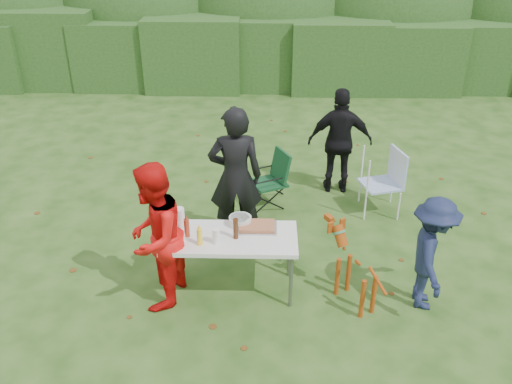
{
  "coord_description": "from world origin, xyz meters",
  "views": [
    {
      "loc": [
        0.07,
        -4.88,
        4.03
      ],
      "look_at": [
        -0.06,
        0.72,
        1.0
      ],
      "focal_mm": 38.0,
      "sensor_mm": 36.0,
      "label": 1
    }
  ],
  "objects_px": {
    "person_red_jacket": "(154,237)",
    "paper_towel_roll": "(179,219)",
    "child": "(431,254)",
    "mustard_bottle": "(200,237)",
    "dog": "(357,272)",
    "beer_bottle": "(236,229)",
    "person_black_puffy": "(340,141)",
    "person_cook": "(235,177)",
    "ketchup_bottle": "(187,228)",
    "lawn_chair": "(381,182)",
    "folding_table": "(230,240)",
    "camping_chair": "(269,180)"
  },
  "relations": [
    {
      "from": "person_cook",
      "to": "camping_chair",
      "type": "xyz_separation_m",
      "value": [
        0.42,
        0.93,
        -0.51
      ]
    },
    {
      "from": "person_black_puffy",
      "to": "paper_towel_roll",
      "type": "height_order",
      "value": "person_black_puffy"
    },
    {
      "from": "person_black_puffy",
      "to": "beer_bottle",
      "type": "height_order",
      "value": "person_black_puffy"
    },
    {
      "from": "folding_table",
      "to": "beer_bottle",
      "type": "relative_size",
      "value": 6.25
    },
    {
      "from": "folding_table",
      "to": "person_red_jacket",
      "type": "xyz_separation_m",
      "value": [
        -0.79,
        -0.21,
        0.16
      ]
    },
    {
      "from": "person_red_jacket",
      "to": "lawn_chair",
      "type": "relative_size",
      "value": 1.79
    },
    {
      "from": "person_black_puffy",
      "to": "ketchup_bottle",
      "type": "bearing_deg",
      "value": 53.83
    },
    {
      "from": "child",
      "to": "dog",
      "type": "xyz_separation_m",
      "value": [
        -0.78,
        -0.02,
        -0.25
      ]
    },
    {
      "from": "camping_chair",
      "to": "beer_bottle",
      "type": "xyz_separation_m",
      "value": [
        -0.36,
        -2.03,
        0.44
      ]
    },
    {
      "from": "lawn_chair",
      "to": "beer_bottle",
      "type": "bearing_deg",
      "value": 28.6
    },
    {
      "from": "person_red_jacket",
      "to": "lawn_chair",
      "type": "bearing_deg",
      "value": 137.24
    },
    {
      "from": "child",
      "to": "mustard_bottle",
      "type": "relative_size",
      "value": 6.7
    },
    {
      "from": "ketchup_bottle",
      "to": "paper_towel_roll",
      "type": "height_order",
      "value": "paper_towel_roll"
    },
    {
      "from": "mustard_bottle",
      "to": "ketchup_bottle",
      "type": "relative_size",
      "value": 0.91
    },
    {
      "from": "lawn_chair",
      "to": "folding_table",
      "type": "bearing_deg",
      "value": 27.13
    },
    {
      "from": "person_black_puffy",
      "to": "paper_towel_roll",
      "type": "relative_size",
      "value": 6.32
    },
    {
      "from": "person_red_jacket",
      "to": "child",
      "type": "xyz_separation_m",
      "value": [
        2.98,
        0.02,
        -0.18
      ]
    },
    {
      "from": "folding_table",
      "to": "person_cook",
      "type": "bearing_deg",
      "value": 89.74
    },
    {
      "from": "dog",
      "to": "ketchup_bottle",
      "type": "height_order",
      "value": "ketchup_bottle"
    },
    {
      "from": "child",
      "to": "paper_towel_roll",
      "type": "xyz_separation_m",
      "value": [
        -2.76,
        0.34,
        0.2
      ]
    },
    {
      "from": "folding_table",
      "to": "lawn_chair",
      "type": "distance_m",
      "value": 2.78
    },
    {
      "from": "child",
      "to": "camping_chair",
      "type": "distance_m",
      "value": 2.82
    },
    {
      "from": "camping_chair",
      "to": "folding_table",
      "type": "bearing_deg",
      "value": 51.45
    },
    {
      "from": "paper_towel_roll",
      "to": "camping_chair",
      "type": "bearing_deg",
      "value": 61.51
    },
    {
      "from": "child",
      "to": "mustard_bottle",
      "type": "xyz_separation_m",
      "value": [
        -2.5,
        0.02,
        0.17
      ]
    },
    {
      "from": "person_red_jacket",
      "to": "paper_towel_roll",
      "type": "relative_size",
      "value": 6.53
    },
    {
      "from": "dog",
      "to": "beer_bottle",
      "type": "xyz_separation_m",
      "value": [
        -1.33,
        0.18,
        0.44
      ]
    },
    {
      "from": "child",
      "to": "beer_bottle",
      "type": "xyz_separation_m",
      "value": [
        -2.11,
        0.16,
        0.19
      ]
    },
    {
      "from": "camping_chair",
      "to": "mustard_bottle",
      "type": "bearing_deg",
      "value": 44.69
    },
    {
      "from": "lawn_chair",
      "to": "paper_towel_roll",
      "type": "xyz_separation_m",
      "value": [
        -2.61,
        -1.73,
        0.4
      ]
    },
    {
      "from": "person_black_puffy",
      "to": "lawn_chair",
      "type": "bearing_deg",
      "value": 131.78
    },
    {
      "from": "child",
      "to": "beer_bottle",
      "type": "relative_size",
      "value": 5.58
    },
    {
      "from": "folding_table",
      "to": "lawn_chair",
      "type": "relative_size",
      "value": 1.58
    },
    {
      "from": "folding_table",
      "to": "person_black_puffy",
      "type": "distance_m",
      "value": 2.93
    },
    {
      "from": "paper_towel_roll",
      "to": "mustard_bottle",
      "type": "bearing_deg",
      "value": -50.38
    },
    {
      "from": "person_black_puffy",
      "to": "child",
      "type": "bearing_deg",
      "value": 105.95
    },
    {
      "from": "beer_bottle",
      "to": "ketchup_bottle",
      "type": "bearing_deg",
      "value": 177.83
    },
    {
      "from": "camping_chair",
      "to": "ketchup_bottle",
      "type": "height_order",
      "value": "ketchup_bottle"
    },
    {
      "from": "person_cook",
      "to": "mustard_bottle",
      "type": "relative_size",
      "value": 9.39
    },
    {
      "from": "person_cook",
      "to": "child",
      "type": "height_order",
      "value": "person_cook"
    },
    {
      "from": "mustard_bottle",
      "to": "person_black_puffy",
      "type": "bearing_deg",
      "value": 56.04
    },
    {
      "from": "person_black_puffy",
      "to": "lawn_chair",
      "type": "height_order",
      "value": "person_black_puffy"
    },
    {
      "from": "lawn_chair",
      "to": "beer_bottle",
      "type": "height_order",
      "value": "beer_bottle"
    },
    {
      "from": "person_cook",
      "to": "dog",
      "type": "distance_m",
      "value": 1.96
    },
    {
      "from": "ketchup_bottle",
      "to": "lawn_chair",
      "type": "bearing_deg",
      "value": 37.05
    },
    {
      "from": "person_red_jacket",
      "to": "lawn_chair",
      "type": "distance_m",
      "value": 3.53
    },
    {
      "from": "person_red_jacket",
      "to": "beer_bottle",
      "type": "height_order",
      "value": "person_red_jacket"
    },
    {
      "from": "folding_table",
      "to": "person_black_puffy",
      "type": "xyz_separation_m",
      "value": [
        1.5,
        2.52,
        0.14
      ]
    },
    {
      "from": "folding_table",
      "to": "camping_chair",
      "type": "xyz_separation_m",
      "value": [
        0.43,
        2.0,
        -0.26
      ]
    },
    {
      "from": "person_cook",
      "to": "camping_chair",
      "type": "bearing_deg",
      "value": -119.13
    }
  ]
}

